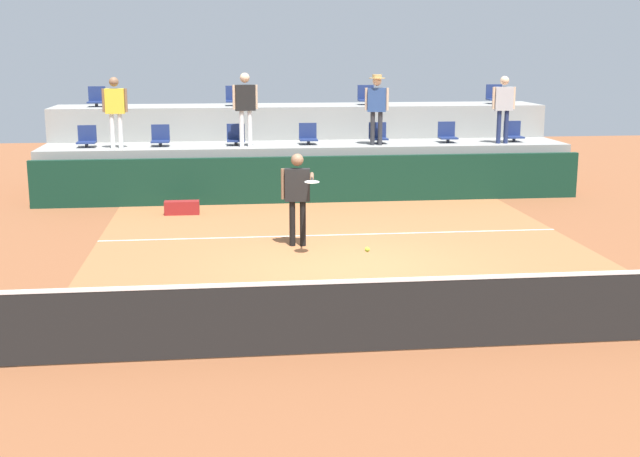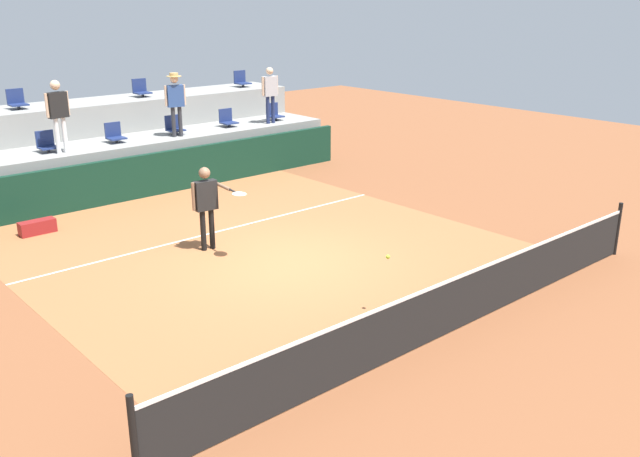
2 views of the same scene
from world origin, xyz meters
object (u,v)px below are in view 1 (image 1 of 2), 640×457
object	(u,v)px
stadium_chair_lower_far_right	(513,133)
stadium_chair_upper_far_right	(495,96)
stadium_chair_lower_mid_left	(236,136)
equipment_bag	(182,208)
stadium_chair_lower_mid_right	(378,135)
spectator_with_hat	(377,102)
stadium_chair_lower_right	(447,134)
tennis_player	(298,190)
stadium_chair_lower_center	(308,136)
spectator_leaning_on_rail	(504,103)
stadium_chair_upper_right	(366,97)
spectator_in_white	(245,102)
stadium_chair_upper_far_left	(97,98)
stadium_chair_lower_far_left	(87,138)
spectator_in_grey	(115,106)
stadium_chair_lower_left	(160,137)
stadium_chair_upper_left	(234,97)

from	to	relation	value
stadium_chair_lower_far_right	stadium_chair_upper_far_right	size ratio (longest dim) A/B	1.00
stadium_chair_lower_mid_left	equipment_bag	bearing A→B (deg)	-117.99
stadium_chair_lower_mid_right	spectator_with_hat	world-z (taller)	spectator_with_hat
stadium_chair_lower_right	tennis_player	distance (m)	7.14
stadium_chair_lower_center	spectator_leaning_on_rail	xyz separation A→B (m)	(4.86, -0.38, 0.79)
stadium_chair_lower_mid_left	spectator_with_hat	xyz separation A→B (m)	(3.44, -0.38, 0.84)
stadium_chair_lower_mid_right	stadium_chair_lower_far_right	world-z (taller)	same
tennis_player	stadium_chair_upper_right	bearing A→B (deg)	71.23
stadium_chair_lower_center	stadium_chair_upper_right	xyz separation A→B (m)	(1.77, 1.80, 0.85)
stadium_chair_upper_far_right	stadium_chair_lower_right	bearing A→B (deg)	-135.03
spectator_in_white	equipment_bag	world-z (taller)	spectator_in_white
equipment_bag	spectator_with_hat	bearing A→B (deg)	22.82
spectator_leaning_on_rail	stadium_chair_lower_center	bearing A→B (deg)	175.48
stadium_chair_upper_far_left	equipment_bag	distance (m)	5.22
stadium_chair_upper_far_left	spectator_leaning_on_rail	bearing A→B (deg)	-12.08
stadium_chair_upper_right	stadium_chair_lower_center	bearing A→B (deg)	-134.44
tennis_player	stadium_chair_lower_far_left	bearing A→B (deg)	129.01
equipment_bag	stadium_chair_lower_mid_right	bearing A→B (deg)	26.12
spectator_with_hat	spectator_leaning_on_rail	distance (m)	3.21
stadium_chair_lower_far_right	spectator_in_grey	distance (m)	9.93
stadium_chair_lower_left	stadium_chair_lower_center	distance (m)	3.62
stadium_chair_lower_mid_left	spectator_with_hat	size ratio (longest dim) A/B	0.30
stadium_chair_lower_left	stadium_chair_lower_right	world-z (taller)	same
stadium_chair_lower_far_right	equipment_bag	xyz separation A→B (m)	(-8.32, -2.36, -1.31)
stadium_chair_upper_right	spectator_with_hat	size ratio (longest dim) A/B	0.30
stadium_chair_upper_far_left	spectator_in_white	world-z (taller)	spectator_in_white
stadium_chair_upper_left	stadium_chair_lower_mid_right	bearing A→B (deg)	-26.87
stadium_chair_lower_mid_left	spectator_in_white	world-z (taller)	spectator_in_white
stadium_chair_lower_right	stadium_chair_upper_far_right	world-z (taller)	stadium_chair_upper_far_right
spectator_with_hat	stadium_chair_lower_center	bearing A→B (deg)	166.90
stadium_chair_lower_far_right	spectator_in_white	bearing A→B (deg)	-176.78
stadium_chair_lower_mid_left	equipment_bag	distance (m)	2.98
stadium_chair_lower_mid_left	spectator_in_grey	world-z (taller)	spectator_in_grey
stadium_chair_upper_left	spectator_in_white	distance (m)	2.20
spectator_in_grey	spectator_in_white	size ratio (longest dim) A/B	0.95
stadium_chair_lower_left	stadium_chair_lower_right	distance (m)	7.17
tennis_player	equipment_bag	xyz separation A→B (m)	(-2.27, 3.32, -0.90)
stadium_chair_lower_mid_left	spectator_with_hat	bearing A→B (deg)	-6.37
spectator_in_white	spectator_leaning_on_rail	world-z (taller)	spectator_in_white
stadium_chair_lower_left	stadium_chair_lower_right	size ratio (longest dim) A/B	1.00
stadium_chair_upper_right	stadium_chair_lower_mid_right	bearing A→B (deg)	-89.95
tennis_player	stadium_chair_upper_far_left	bearing A→B (deg)	121.46
stadium_chair_lower_left	stadium_chair_lower_far_right	bearing A→B (deg)	0.00
spectator_in_grey	stadium_chair_lower_mid_right	bearing A→B (deg)	3.44
stadium_chair_lower_mid_right	spectator_leaning_on_rail	size ratio (longest dim) A/B	0.31
stadium_chair_lower_mid_right	stadium_chair_upper_far_left	world-z (taller)	stadium_chair_upper_far_left
stadium_chair_upper_far_left	equipment_bag	bearing A→B (deg)	-61.00
stadium_chair_lower_left	spectator_with_hat	xyz separation A→B (m)	(5.27, -0.38, 0.84)
stadium_chair_lower_right	tennis_player	size ratio (longest dim) A/B	0.30
spectator_with_hat	stadium_chair_lower_mid_left	bearing A→B (deg)	173.63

